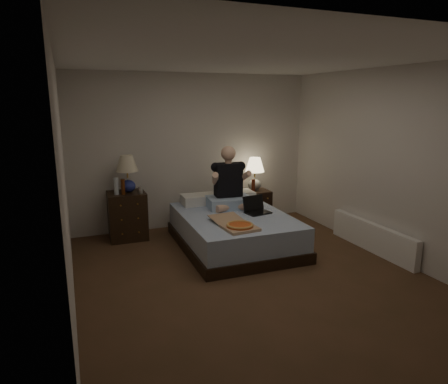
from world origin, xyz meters
name	(u,v)px	position (x,y,z in m)	size (l,w,h in m)	color
floor	(252,276)	(0.00, 0.00, 0.00)	(4.00, 4.50, 0.00)	brown
ceiling	(255,59)	(0.00, 0.00, 2.50)	(4.00, 4.50, 0.00)	white
wall_back	(194,151)	(0.00, 2.25, 1.25)	(4.00, 2.50, 0.00)	silver
wall_front	(410,235)	(0.00, -2.25, 1.25)	(4.00, 2.50, 0.00)	silver
wall_left	(64,188)	(-2.00, 0.00, 1.25)	(4.50, 2.50, 0.00)	silver
wall_right	(390,164)	(2.00, 0.00, 1.25)	(4.50, 2.50, 0.00)	silver
bed	(234,230)	(0.20, 1.01, 0.24)	(1.44, 1.92, 0.48)	#5272A4
nightstand_left	(127,216)	(-1.17, 1.93, 0.36)	(0.55, 0.50, 0.72)	black
nightstand_right	(256,207)	(0.99, 1.92, 0.29)	(0.44, 0.40, 0.57)	black
lamp_left	(127,174)	(-1.14, 1.94, 1.00)	(0.32, 0.32, 0.56)	navy
lamp_right	(255,174)	(0.98, 1.96, 0.85)	(0.32, 0.32, 0.56)	gray
water_bottle	(116,186)	(-1.32, 1.86, 0.85)	(0.07, 0.07, 0.25)	silver
soda_can	(140,190)	(-0.98, 1.80, 0.77)	(0.07, 0.07, 0.10)	beige
beer_bottle_left	(123,187)	(-1.22, 1.83, 0.84)	(0.06, 0.06, 0.23)	#51240B
beer_bottle_right	(253,186)	(0.87, 1.78, 0.69)	(0.06, 0.06, 0.23)	#5B1F0D
person	(229,177)	(0.28, 1.40, 0.94)	(0.66, 0.52, 0.93)	black
laptop	(258,205)	(0.54, 0.94, 0.60)	(0.34, 0.28, 0.24)	black
pizza_box	(240,226)	(0.01, 0.38, 0.52)	(0.40, 0.76, 0.08)	tan
radiator	(372,237)	(1.93, 0.13, 0.20)	(0.10, 1.60, 0.40)	white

